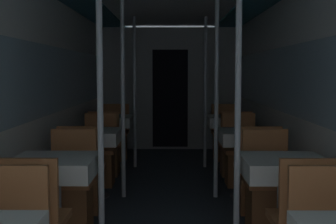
{
  "coord_description": "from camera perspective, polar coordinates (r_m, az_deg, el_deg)",
  "views": [
    {
      "loc": [
        0.02,
        -1.14,
        1.41
      ],
      "look_at": [
        -0.01,
        2.88,
        1.07
      ],
      "focal_mm": 50.0,
      "sensor_mm": 36.0,
      "label": 1
    }
  ],
  "objects": [
    {
      "name": "chair_right_far_2",
      "position": [
        5.92,
        8.79,
        -6.08
      ],
      "size": [
        0.41,
        0.41,
        0.89
      ],
      "rotation": [
        0.0,
        0.0,
        3.14
      ],
      "color": "#9C5B31",
      "rests_on": "ground_plane"
    },
    {
      "name": "chair_right_far_3",
      "position": [
        7.55,
        6.94,
        -3.67
      ],
      "size": [
        0.41,
        0.41,
        0.89
      ],
      "rotation": [
        0.0,
        0.0,
        3.14
      ],
      "color": "#9C5B31",
      "rests_on": "ground_plane"
    },
    {
      "name": "chair_left_near_3",
      "position": [
        6.46,
        -7.62,
        -5.14
      ],
      "size": [
        0.41,
        0.41,
        0.89
      ],
      "color": "#9C5B31",
      "rests_on": "ground_plane"
    },
    {
      "name": "dining_table_left_1",
      "position": [
        3.71,
        -13.69,
        -7.21
      ],
      "size": [
        0.63,
        0.63,
        0.76
      ],
      "color": "#4C4C51",
      "rests_on": "ground_plane"
    },
    {
      "name": "dining_table_left_2",
      "position": [
        5.32,
        -9.32,
        -3.47
      ],
      "size": [
        0.63,
        0.63,
        0.76
      ],
      "color": "#4C4C51",
      "rests_on": "ground_plane"
    },
    {
      "name": "support_pole_right_2",
      "position": [
        5.22,
        5.92,
        1.53
      ],
      "size": [
        0.05,
        0.05,
        2.21
      ],
      "color": "silver",
      "rests_on": "ground_plane"
    },
    {
      "name": "chair_left_far_1",
      "position": [
        4.32,
        -11.76,
        -10.25
      ],
      "size": [
        0.41,
        0.41,
        0.89
      ],
      "rotation": [
        0.0,
        0.0,
        3.14
      ],
      "color": "#9C5B31",
      "rests_on": "ground_plane"
    },
    {
      "name": "wall_left",
      "position": [
        4.76,
        -15.33,
        1.45
      ],
      "size": [
        0.05,
        9.67,
        2.21
      ],
      "color": "silver",
      "rests_on": "ground_plane"
    },
    {
      "name": "chair_right_far_1",
      "position": [
        4.32,
        12.08,
        -10.28
      ],
      "size": [
        0.41,
        0.41,
        0.89
      ],
      "rotation": [
        0.0,
        0.0,
        3.14
      ],
      "color": "#9C5B31",
      "rests_on": "ground_plane"
    },
    {
      "name": "dining_table_right_2",
      "position": [
        5.32,
        9.73,
        -3.49
      ],
      "size": [
        0.63,
        0.63,
        0.76
      ],
      "color": "#4C4C51",
      "rests_on": "ground_plane"
    },
    {
      "name": "dining_table_right_1",
      "position": [
        3.7,
        13.95,
        -7.24
      ],
      "size": [
        0.63,
        0.63,
        0.76
      ],
      "color": "#4C4C51",
      "rests_on": "ground_plane"
    },
    {
      "name": "chair_left_far_2",
      "position": [
        5.93,
        -8.36,
        -6.07
      ],
      "size": [
        0.41,
        0.41,
        0.89
      ],
      "rotation": [
        0.0,
        0.0,
        3.14
      ],
      "color": "#9C5B31",
      "rests_on": "ground_plane"
    },
    {
      "name": "support_pole_left_2",
      "position": [
        5.22,
        -5.51,
        1.53
      ],
      "size": [
        0.05,
        0.05,
        2.21
      ],
      "color": "silver",
      "rests_on": "ground_plane"
    },
    {
      "name": "dining_table_right_3",
      "position": [
        6.96,
        7.5,
        -1.48
      ],
      "size": [
        0.63,
        0.63,
        0.76
      ],
      "color": "#4C4C51",
      "rests_on": "ground_plane"
    },
    {
      "name": "chair_right_near_3",
      "position": [
        6.45,
        8.08,
        -5.16
      ],
      "size": [
        0.41,
        0.41,
        0.89
      ],
      "color": "#9C5B31",
      "rests_on": "ground_plane"
    },
    {
      "name": "chair_left_far_3",
      "position": [
        7.56,
        -6.44,
        -3.66
      ],
      "size": [
        0.41,
        0.41,
        0.89
      ],
      "rotation": [
        0.0,
        0.0,
        3.14
      ],
      "color": "#9C5B31",
      "rests_on": "ground_plane"
    },
    {
      "name": "support_pole_right_1",
      "position": [
        3.57,
        8.5,
        -0.07
      ],
      "size": [
        0.05,
        0.05,
        2.21
      ],
      "color": "silver",
      "rests_on": "ground_plane"
    },
    {
      "name": "bulkhead_far",
      "position": [
        8.52,
        0.27,
        2.82
      ],
      "size": [
        2.5,
        0.09,
        2.21
      ],
      "color": "#A8A8A3",
      "rests_on": "ground_plane"
    },
    {
      "name": "dining_table_left_3",
      "position": [
        6.96,
        -7.01,
        -1.47
      ],
      "size": [
        0.63,
        0.63,
        0.76
      ],
      "color": "#4C4C51",
      "rests_on": "ground_plane"
    },
    {
      "name": "support_pole_left_3",
      "position": [
        6.89,
        -4.09,
        2.36
      ],
      "size": [
        0.05,
        0.05,
        2.21
      ],
      "color": "silver",
      "rests_on": "ground_plane"
    },
    {
      "name": "wall_right",
      "position": [
        4.75,
        15.71,
        1.44
      ],
      "size": [
        0.05,
        9.67,
        2.21
      ],
      "color": "silver",
      "rests_on": "ground_plane"
    },
    {
      "name": "support_pole_left_1",
      "position": [
        3.57,
        -8.25,
        -0.06
      ],
      "size": [
        0.05,
        0.05,
        2.21
      ],
      "color": "silver",
      "rests_on": "ground_plane"
    },
    {
      "name": "chair_right_near_2",
      "position": [
        4.84,
        10.76,
        -8.6
      ],
      "size": [
        0.41,
        0.41,
        0.89
      ],
      "color": "#9C5B31",
      "rests_on": "ground_plane"
    },
    {
      "name": "support_pole_right_3",
      "position": [
        6.88,
        4.58,
        2.35
      ],
      "size": [
        0.05,
        0.05,
        2.21
      ],
      "color": "silver",
      "rests_on": "ground_plane"
    },
    {
      "name": "chair_left_near_2",
      "position": [
        4.84,
        -10.39,
        -8.58
      ],
      "size": [
        0.41,
        0.41,
        0.89
      ],
      "color": "#9C5B31",
      "rests_on": "ground_plane"
    }
  ]
}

